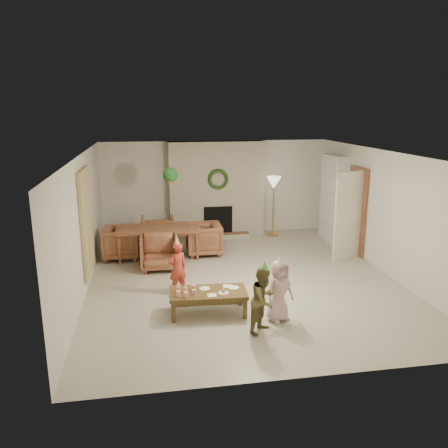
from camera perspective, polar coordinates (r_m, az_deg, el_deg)
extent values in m
plane|color=#B7B29E|center=(9.15, 2.29, -6.92)|extent=(7.00, 7.00, 0.00)
plane|color=white|center=(8.56, 2.46, 8.86)|extent=(7.00, 7.00, 0.00)
plane|color=silver|center=(12.14, -1.07, 4.58)|extent=(7.00, 0.00, 7.00)
plane|color=silver|center=(5.55, 9.96, -7.79)|extent=(7.00, 0.00, 7.00)
plane|color=silver|center=(8.67, -17.41, -0.12)|extent=(0.00, 7.00, 7.00)
plane|color=silver|center=(9.83, 19.75, 1.36)|extent=(0.00, 7.00, 7.00)
cube|color=#542E16|center=(11.95, -0.92, 4.41)|extent=(2.50, 0.40, 2.50)
cube|color=#5B3019|center=(11.88, -0.64, -1.54)|extent=(1.60, 0.30, 0.12)
cube|color=black|center=(11.94, -0.78, 0.48)|extent=(0.75, 0.12, 0.75)
torus|color=#1D3A15|center=(11.67, -0.76, 5.67)|extent=(0.54, 0.10, 0.54)
cylinder|color=gold|center=(12.24, 6.13, -1.35)|extent=(0.30, 0.30, 0.03)
cylinder|color=gold|center=(12.07, 6.22, 1.98)|extent=(0.03, 0.03, 1.43)
cone|color=beige|center=(11.94, 6.31, 5.21)|extent=(0.38, 0.38, 0.32)
cube|color=white|center=(11.81, 13.62, 3.14)|extent=(0.30, 1.00, 2.20)
cube|color=white|center=(11.94, 13.35, 0.08)|extent=(0.30, 0.92, 0.03)
cube|color=white|center=(11.85, 13.46, 1.96)|extent=(0.30, 0.92, 0.03)
cube|color=white|center=(11.77, 13.57, 3.86)|extent=(0.30, 0.92, 0.03)
cube|color=white|center=(11.71, 13.69, 5.78)|extent=(0.30, 0.92, 0.03)
cube|color=#AD2026|center=(11.76, 13.58, 0.56)|extent=(0.20, 0.40, 0.24)
cube|color=#285593|center=(11.86, 13.32, 2.67)|extent=(0.20, 0.44, 0.24)
cube|color=#A46B23|center=(11.65, 13.71, 4.39)|extent=(0.20, 0.36, 0.22)
cube|color=brown|center=(10.89, 16.42, 1.60)|extent=(0.05, 0.86, 2.04)
cube|color=beige|center=(10.40, 15.44, 0.97)|extent=(0.77, 0.32, 2.00)
cube|color=beige|center=(8.86, -16.99, 0.21)|extent=(0.06, 1.20, 2.00)
imported|color=brown|center=(10.49, -8.27, -2.31)|extent=(1.91, 1.08, 0.67)
imported|color=brown|center=(9.68, -8.18, -3.52)|extent=(0.80, 0.82, 0.74)
imported|color=brown|center=(11.28, -8.36, -0.93)|extent=(0.80, 0.82, 0.74)
imported|color=brown|center=(10.50, -12.84, -2.31)|extent=(0.82, 0.80, 0.74)
imported|color=brown|center=(10.54, -2.60, -1.89)|extent=(0.82, 0.80, 0.74)
cylinder|color=tan|center=(9.91, -6.84, 7.50)|extent=(0.01, 0.01, 0.70)
cylinder|color=#9A5531|center=(9.96, -6.78, 5.50)|extent=(0.16, 0.16, 0.12)
sphere|color=#18481B|center=(9.94, -6.80, 6.19)|extent=(0.32, 0.32, 0.32)
cube|color=brown|center=(7.56, -2.02, -8.69)|extent=(1.31, 0.71, 0.06)
cube|color=brown|center=(7.58, -2.02, -9.17)|extent=(1.21, 0.61, 0.08)
cube|color=brown|center=(7.38, -6.41, -11.03)|extent=(0.07, 0.07, 0.33)
cube|color=brown|center=(7.46, 2.65, -10.66)|extent=(0.07, 0.07, 0.33)
cube|color=brown|center=(7.86, -6.42, -9.40)|extent=(0.07, 0.07, 0.33)
cube|color=brown|center=(7.93, 2.06, -9.08)|extent=(0.07, 0.07, 0.33)
cylinder|color=white|center=(7.38, -5.78, -8.74)|extent=(0.07, 0.07, 0.09)
cylinder|color=white|center=(7.56, -5.80, -8.16)|extent=(0.07, 0.07, 0.09)
cylinder|color=white|center=(7.33, -4.85, -8.86)|extent=(0.07, 0.07, 0.09)
cylinder|color=white|center=(7.51, -4.89, -8.27)|extent=(0.07, 0.07, 0.09)
cylinder|color=white|center=(7.41, -3.79, -8.59)|extent=(0.07, 0.07, 0.09)
cylinder|color=white|center=(7.59, -3.86, -8.01)|extent=(0.07, 0.07, 0.09)
cylinder|color=white|center=(7.65, -2.46, -8.13)|extent=(0.19, 0.19, 0.01)
cylinder|color=white|center=(7.48, -0.07, -8.67)|extent=(0.19, 0.19, 0.01)
cylinder|color=white|center=(7.68, 1.23, -8.04)|extent=(0.19, 0.19, 0.01)
sphere|color=tan|center=(7.46, -0.07, -8.40)|extent=(0.07, 0.07, 0.07)
cube|color=#FDBAD1|center=(7.39, -1.54, -8.98)|extent=(0.16, 0.16, 0.01)
cube|color=#FDBAD1|center=(7.74, 0.43, -7.86)|extent=(0.16, 0.16, 0.01)
imported|color=#B23526|center=(8.34, -5.90, -5.59)|extent=(0.42, 0.36, 0.97)
cone|color=gold|center=(8.17, -6.00, -2.12)|extent=(0.14, 0.14, 0.18)
imported|color=brown|center=(6.94, 5.04, -9.53)|extent=(0.63, 0.63, 1.03)
cone|color=#4CB24C|center=(6.74, 5.14, -5.21)|extent=(0.16, 0.16, 0.17)
imported|color=#D2A8AA|center=(7.32, 7.01, -8.36)|extent=(0.58, 0.49, 1.02)
cone|color=silver|center=(7.12, 7.14, -4.29)|extent=(0.16, 0.16, 0.18)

